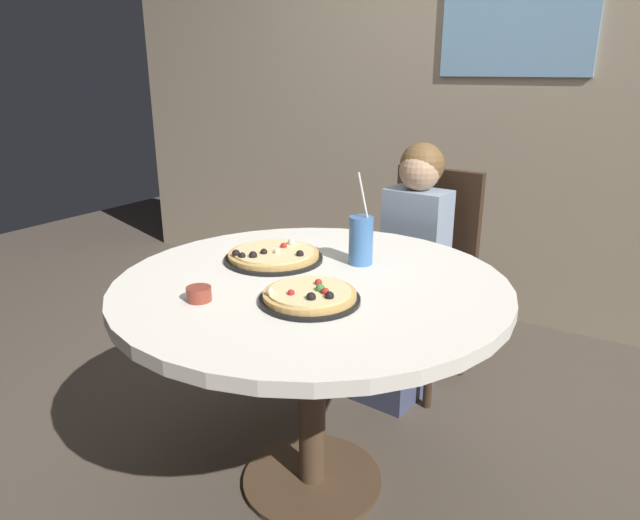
{
  "coord_description": "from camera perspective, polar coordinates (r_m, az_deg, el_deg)",
  "views": [
    {
      "loc": [
        0.9,
        -1.37,
        1.37
      ],
      "look_at": [
        0.0,
        0.05,
        0.8
      ],
      "focal_mm": 32.04,
      "sensor_mm": 36.0,
      "label": 1
    }
  ],
  "objects": [
    {
      "name": "chair_wooden",
      "position": [
        2.6,
        10.48,
        -0.5
      ],
      "size": [
        0.43,
        0.43,
        0.95
      ],
      "color": "#382619",
      "rests_on": "ground_plane"
    },
    {
      "name": "sauce_bowl",
      "position": [
        1.63,
        -12.0,
        -3.33
      ],
      "size": [
        0.07,
        0.07,
        0.04
      ],
      "primitive_type": "cylinder",
      "color": "brown",
      "rests_on": "dining_table"
    },
    {
      "name": "pizza_veggie",
      "position": [
        1.58,
        -1.02,
        -3.62
      ],
      "size": [
        0.28,
        0.28,
        0.05
      ],
      "color": "black",
      "rests_on": "dining_table"
    },
    {
      "name": "soda_cup",
      "position": [
        1.88,
        4.11,
        1.99
      ],
      "size": [
        0.08,
        0.08,
        0.31
      ],
      "color": "#3F72B2",
      "rests_on": "dining_table"
    },
    {
      "name": "ground_plane",
      "position": [
        2.13,
        -0.77,
        -21.21
      ],
      "size": [
        8.0,
        8.0,
        0.0
      ],
      "primitive_type": "plane",
      "color": "#4C4238"
    },
    {
      "name": "pizza_cheese",
      "position": [
        1.93,
        -4.66,
        0.44
      ],
      "size": [
        0.33,
        0.33,
        0.05
      ],
      "color": "black",
      "rests_on": "dining_table"
    },
    {
      "name": "diner_child",
      "position": [
        2.46,
        8.53,
        -2.64
      ],
      "size": [
        0.28,
        0.42,
        1.08
      ],
      "color": "#3F4766",
      "rests_on": "ground_plane"
    },
    {
      "name": "wall_with_window",
      "position": [
        3.3,
        17.56,
        19.27
      ],
      "size": [
        5.2,
        0.14,
        2.9
      ],
      "color": "tan",
      "rests_on": "ground_plane"
    },
    {
      "name": "dining_table",
      "position": [
        1.79,
        -0.86,
        -4.93
      ],
      "size": [
        1.21,
        1.21,
        0.75
      ],
      "color": "silver",
      "rests_on": "ground_plane"
    }
  ]
}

